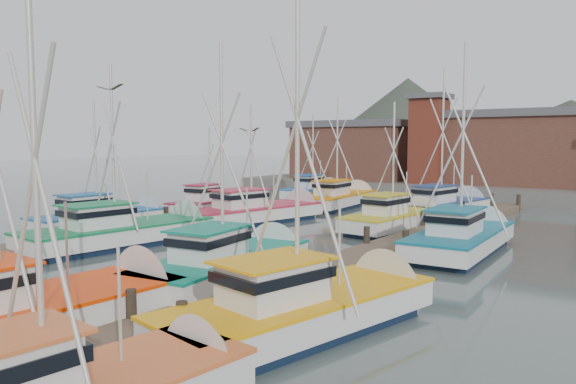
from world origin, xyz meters
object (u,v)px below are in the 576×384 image
Objects in this scene: lookout_tower at (429,138)px; boat_4 at (129,231)px; boat_12 at (341,198)px; boat_8 at (261,212)px; boat_1 at (31,314)px.

boat_4 is at bearing -94.51° from lookout_tower.
lookout_tower is at bearing 74.73° from boat_12.
boat_4 is 0.98× the size of boat_8.
boat_12 reaches higher than boat_8.
lookout_tower is 33.98m from boat_4.
boat_1 is 13.71m from boat_4.
boat_8 is at bearing -95.19° from lookout_tower.
lookout_tower reaches higher than boat_4.
boat_8 is (0.53, 10.18, -0.01)m from boat_4.
boat_4 reaches higher than boat_8.
boat_1 is (6.28, -43.94, -4.87)m from lookout_tower.
boat_1 is at bearing -43.40° from boat_4.
boat_12 is (0.46, 20.63, -0.00)m from boat_4.
boat_8 is 10.44m from boat_12.
boat_1 is 22.24m from boat_8.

